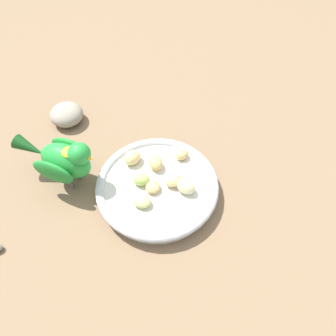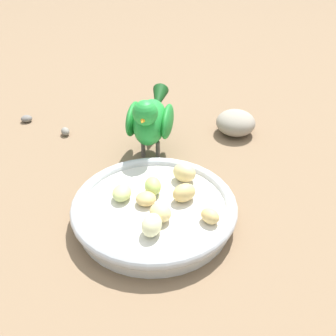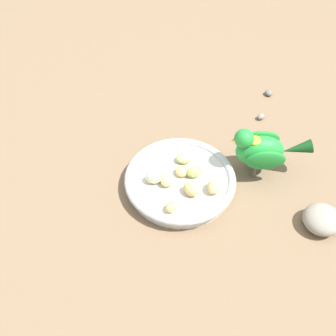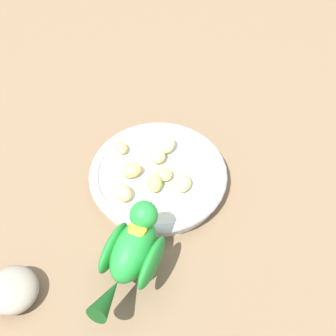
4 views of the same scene
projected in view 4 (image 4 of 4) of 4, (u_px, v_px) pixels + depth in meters
The scene contains 12 objects.
ground_plane at pixel (150, 188), 0.75m from camera, with size 4.00×4.00×0.00m, color #7A6047.
feeding_bowl at pixel (158, 176), 0.74m from camera, with size 0.22×0.22×0.03m.
apple_piece_0 at pixel (164, 174), 0.73m from camera, with size 0.03×0.03×0.02m, color tan.
apple_piece_1 at pixel (155, 183), 0.71m from camera, with size 0.03×0.02×0.02m, color #B2CC66.
apple_piece_2 at pixel (182, 186), 0.71m from camera, with size 0.03×0.03×0.02m, color #C6D17A.
apple_piece_3 at pixel (131, 171), 0.73m from camera, with size 0.03×0.02×0.02m, color tan.
apple_piece_4 at pixel (167, 145), 0.76m from camera, with size 0.03×0.02×0.03m, color beige.
apple_piece_5 at pixel (155, 155), 0.75m from camera, with size 0.03×0.03×0.02m, color #E5C67F.
apple_piece_6 at pixel (121, 147), 0.76m from camera, with size 0.03×0.02×0.02m, color tan.
apple_piece_7 at pixel (122, 192), 0.70m from camera, with size 0.03×0.03×0.03m, color #E5C67F.
parrot at pixel (132, 251), 0.61m from camera, with size 0.17×0.08×0.12m.
rock_large at pixel (13, 290), 0.62m from camera, with size 0.07×0.07×0.04m, color gray.
Camera 4 is at (-0.42, -0.16, 0.61)m, focal length 50.07 mm.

